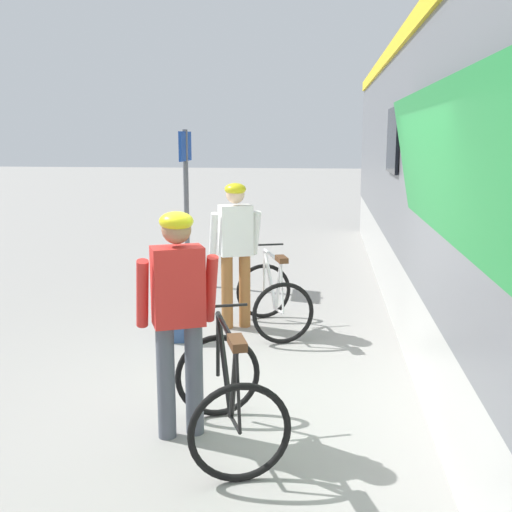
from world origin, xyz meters
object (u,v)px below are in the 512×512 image
platform_sign_post (186,181)px  cyclist_near_in_white (236,242)px  bicycle_near_white (273,298)px  backpack_on_platform (181,324)px  bicycle_far_black (228,396)px  cyclist_far_in_red (178,305)px

platform_sign_post → cyclist_near_in_white: bearing=-63.1°
cyclist_near_in_white → bicycle_near_white: size_ratio=1.42×
bicycle_near_white → platform_sign_post: bearing=125.0°
backpack_on_platform → platform_sign_post: 3.09m
bicycle_far_black → backpack_on_platform: bicycle_far_black is taller
platform_sign_post → bicycle_near_white: bearing=-55.0°
cyclist_far_in_red → bicycle_near_white: bearing=79.8°
bicycle_near_white → platform_sign_post: 2.93m
bicycle_near_white → platform_sign_post: size_ratio=0.52×
bicycle_near_white → bicycle_far_black: size_ratio=1.00×
backpack_on_platform → platform_sign_post: platform_sign_post is taller
cyclist_far_in_red → cyclist_near_in_white: bearing=89.3°
cyclist_near_in_white → platform_sign_post: bearing=116.9°
bicycle_far_black → platform_sign_post: bearing=105.9°
bicycle_near_white → bicycle_far_black: bearing=-91.9°
cyclist_far_in_red → platform_sign_post: 5.04m
bicycle_near_white → backpack_on_platform: 1.15m
cyclist_near_in_white → backpack_on_platform: 1.17m
cyclist_far_in_red → platform_sign_post: (-1.04, 4.90, 0.57)m
cyclist_near_in_white → bicycle_near_white: (0.46, -0.07, -0.65)m
cyclist_near_in_white → bicycle_far_black: bearing=-83.0°
cyclist_far_in_red → platform_sign_post: bearing=101.9°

